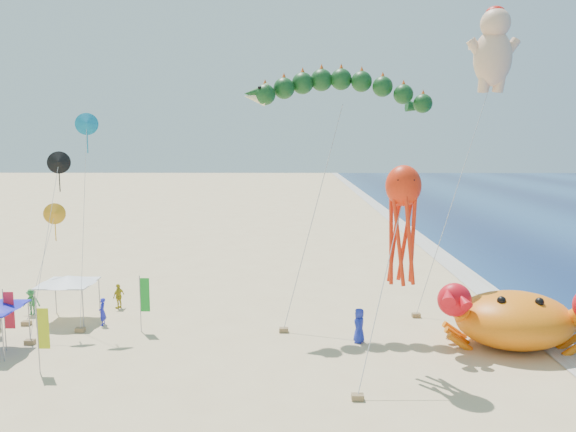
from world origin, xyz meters
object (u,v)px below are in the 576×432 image
at_px(cherub_kite, 493,47).
at_px(dragon_kite, 340,96).
at_px(crab_inflatable, 515,318).
at_px(octopus_kite, 402,216).
at_px(canopy_white, 68,280).

bearing_deg(cherub_kite, dragon_kite, -163.80).
distance_m(crab_inflatable, cherub_kite, 17.07).
distance_m(crab_inflatable, dragon_kite, 15.53).
height_order(dragon_kite, cherub_kite, cherub_kite).
distance_m(dragon_kite, cherub_kite, 10.68).
bearing_deg(dragon_kite, octopus_kite, -74.34).
height_order(crab_inflatable, cherub_kite, cherub_kite).
bearing_deg(crab_inflatable, cherub_kite, 82.32).
distance_m(crab_inflatable, canopy_white, 25.06).
bearing_deg(canopy_white, octopus_kite, -20.16).
bearing_deg(octopus_kite, crab_inflatable, 21.32).
xyz_separation_m(dragon_kite, cherub_kite, (9.79, 2.84, 3.17)).
height_order(crab_inflatable, canopy_white, crab_inflatable).
relative_size(crab_inflatable, canopy_white, 2.50).
bearing_deg(octopus_kite, canopy_white, 159.84).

